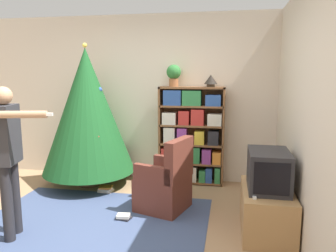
{
  "coord_description": "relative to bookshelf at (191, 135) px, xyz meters",
  "views": [
    {
      "loc": [
        1.25,
        -2.99,
        1.7
      ],
      "look_at": [
        0.51,
        0.94,
        1.05
      ],
      "focal_mm": 35.0,
      "sensor_mm": 36.0,
      "label": 1
    }
  ],
  "objects": [
    {
      "name": "bookshelf",
      "position": [
        0.0,
        0.0,
        0.0
      ],
      "size": [
        0.99,
        0.27,
        1.49
      ],
      "color": "brown",
      "rests_on": "ground_plane"
    },
    {
      "name": "book_pile_by_chair",
      "position": [
        -0.61,
        -1.45,
        -0.73
      ],
      "size": [
        0.18,
        0.16,
        0.06
      ],
      "color": "#232328",
      "rests_on": "ground_plane"
    },
    {
      "name": "television",
      "position": [
        0.99,
        -1.45,
        -0.07
      ],
      "size": [
        0.42,
        0.59,
        0.41
      ],
      "color": "#28282D",
      "rests_on": "tv_stand"
    },
    {
      "name": "potted_plant",
      "position": [
        -0.27,
        0.01,
        0.93
      ],
      "size": [
        0.22,
        0.22,
        0.33
      ],
      "color": "#935B38",
      "rests_on": "bookshelf"
    },
    {
      "name": "ground_plane",
      "position": [
        -0.68,
        -1.92,
        -0.76
      ],
      "size": [
        14.0,
        14.0,
        0.0
      ],
      "primitive_type": "plane",
      "color": "#9E7A56"
    },
    {
      "name": "armchair",
      "position": [
        -0.18,
        -1.08,
        -0.43
      ],
      "size": [
        0.71,
        0.7,
        0.92
      ],
      "rotation": [
        0.0,
        0.0,
        -1.87
      ],
      "color": "brown",
      "rests_on": "ground_plane"
    },
    {
      "name": "tv_stand",
      "position": [
        0.99,
        -1.45,
        -0.52
      ],
      "size": [
        0.52,
        0.9,
        0.48
      ],
      "color": "tan",
      "rests_on": "ground_plane"
    },
    {
      "name": "table_lamp",
      "position": [
        0.29,
        0.01,
        0.84
      ],
      "size": [
        0.2,
        0.2,
        0.18
      ],
      "color": "#473828",
      "rests_on": "bookshelf"
    },
    {
      "name": "wall_right",
      "position": [
        1.32,
        -1.92,
        0.54
      ],
      "size": [
        0.1,
        8.0,
        2.6
      ],
      "color": "beige",
      "rests_on": "ground_plane"
    },
    {
      "name": "area_rug",
      "position": [
        -0.92,
        -1.56,
        -0.75
      ],
      "size": [
        2.58,
        1.8,
        0.01
      ],
      "color": "#3D4C70",
      "rests_on": "ground_plane"
    },
    {
      "name": "standing_person",
      "position": [
        -1.61,
        -2.05,
        0.17
      ],
      "size": [
        0.69,
        0.46,
        1.57
      ],
      "rotation": [
        0.0,
        0.0,
        -1.34
      ],
      "color": "#232328",
      "rests_on": "ground_plane"
    },
    {
      "name": "book_pile_near_tree",
      "position": [
        -1.15,
        -0.64,
        -0.72
      ],
      "size": [
        0.21,
        0.19,
        0.08
      ],
      "color": "beige",
      "rests_on": "ground_plane"
    },
    {
      "name": "game_remote",
      "position": [
        0.84,
        -1.72,
        -0.27
      ],
      "size": [
        0.04,
        0.12,
        0.02
      ],
      "color": "white",
      "rests_on": "tv_stand"
    },
    {
      "name": "christmas_tree",
      "position": [
        -1.51,
        -0.37,
        0.38
      ],
      "size": [
        1.38,
        1.38,
        2.13
      ],
      "color": "#4C3323",
      "rests_on": "ground_plane"
    },
    {
      "name": "wall_back",
      "position": [
        -0.68,
        0.21,
        0.54
      ],
      "size": [
        8.0,
        0.1,
        2.6
      ],
      "color": "beige",
      "rests_on": "ground_plane"
    }
  ]
}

